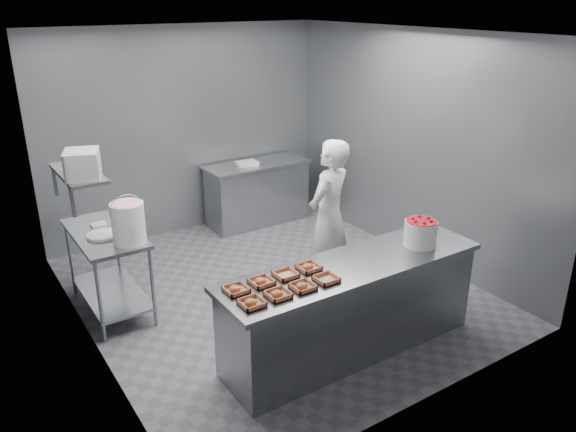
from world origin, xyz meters
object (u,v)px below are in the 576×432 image
object	(u,v)px
tray_7	(308,267)
tray_0	(251,303)
service_counter	(351,307)
tray_3	(326,279)
tray_1	(278,294)
prep_table	(108,259)
tray_5	(261,281)
glaze_bucket	(128,222)
worker	(329,216)
appliance	(82,164)
back_counter	(257,193)
tray_6	(286,274)
tray_4	(236,289)
tray_2	(303,286)
strawberry_tub	(421,232)

from	to	relation	value
tray_7	tray_0	bearing A→B (deg)	-160.46
service_counter	tray_7	xyz separation A→B (m)	(-0.40, 0.13, 0.47)
service_counter	tray_3	xyz separation A→B (m)	(-0.40, -0.13, 0.47)
tray_1	tray_3	bearing A→B (deg)	0.00
prep_table	tray_7	bearing A→B (deg)	-55.61
tray_5	glaze_bucket	size ratio (longest dim) A/B	0.38
tray_5	worker	bearing A→B (deg)	34.29
prep_table	appliance	distance (m)	1.14
tray_5	back_counter	bearing A→B (deg)	60.27
tray_1	worker	xyz separation A→B (m)	(1.46, 1.25, -0.06)
prep_table	tray_6	xyz separation A→B (m)	(1.01, -1.82, 0.33)
back_counter	glaze_bucket	world-z (taller)	glaze_bucket
tray_4	prep_table	bearing A→B (deg)	106.14
prep_table	tray_2	xyz separation A→B (m)	(1.01, -2.08, 0.33)
strawberry_tub	tray_0	bearing A→B (deg)	-177.37
tray_0	tray_4	distance (m)	0.26
tray_5	worker	distance (m)	1.76
tray_1	tray_4	distance (m)	0.35
tray_4	appliance	size ratio (longest dim) A/B	0.55
tray_4	worker	distance (m)	1.97
tray_0	tray_3	size ratio (longest dim) A/B	1.00
tray_1	tray_0	bearing A→B (deg)	180.00
tray_7	appliance	bearing A→B (deg)	131.56
service_counter	strawberry_tub	bearing A→B (deg)	-2.95
service_counter	appliance	bearing A→B (deg)	136.52
back_counter	glaze_bucket	distance (m)	3.02
tray_7	worker	size ratio (longest dim) A/B	0.11
tray_3	tray_5	bearing A→B (deg)	152.13
tray_4	tray_6	size ratio (longest dim) A/B	1.00
worker	tray_0	bearing A→B (deg)	13.51
tray_1	tray_3	xyz separation A→B (m)	(0.48, 0.00, -0.00)
tray_1	strawberry_tub	world-z (taller)	strawberry_tub
tray_3	worker	size ratio (longest dim) A/B	0.11
tray_2	worker	xyz separation A→B (m)	(1.22, 1.25, -0.06)
service_counter	tray_2	bearing A→B (deg)	-168.76
tray_2	tray_4	bearing A→B (deg)	151.98
prep_table	glaze_bucket	bearing A→B (deg)	-70.56
back_counter	tray_4	xyz separation A→B (m)	(-2.02, -3.12, 0.47)
tray_5	tray_6	xyz separation A→B (m)	(0.24, 0.00, -0.00)
prep_table	tray_1	size ratio (longest dim) A/B	6.40
service_counter	worker	size ratio (longest dim) A/B	1.50
prep_table	tray_1	distance (m)	2.24
tray_0	tray_4	world-z (taller)	same
tray_0	tray_1	xyz separation A→B (m)	(0.24, 0.00, 0.00)
tray_3	tray_2	bearing A→B (deg)	-180.00
tray_0	appliance	world-z (taller)	appliance
back_counter	tray_4	size ratio (longest dim) A/B	8.01
appliance	strawberry_tub	bearing A→B (deg)	-14.80
prep_table	tray_6	world-z (taller)	tray_6
back_counter	tray_1	bearing A→B (deg)	-117.83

